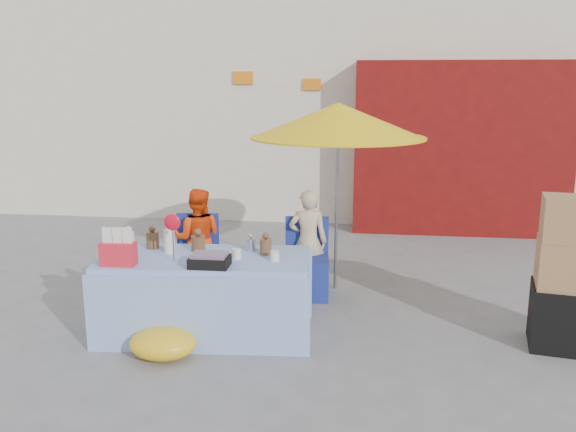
# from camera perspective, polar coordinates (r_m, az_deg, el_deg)

# --- Properties ---
(ground) EXTENTS (80.00, 80.00, 0.00)m
(ground) POSITION_cam_1_polar(r_m,az_deg,el_deg) (5.83, -1.02, -10.94)
(ground) COLOR slate
(ground) RESTS_ON ground
(backdrop) EXTENTS (14.00, 8.00, 7.80)m
(backdrop) POSITION_cam_1_polar(r_m,az_deg,el_deg) (12.82, 6.42, 16.09)
(backdrop) COLOR silver
(backdrop) RESTS_ON ground
(market_table) EXTENTS (2.01, 1.05, 1.18)m
(market_table) POSITION_cam_1_polar(r_m,az_deg,el_deg) (5.75, -7.75, -7.27)
(market_table) COLOR #97B5F2
(market_table) RESTS_ON ground
(chair_left) EXTENTS (0.52, 0.51, 0.85)m
(chair_left) POSITION_cam_1_polar(r_m,az_deg,el_deg) (6.92, -8.66, -4.93)
(chair_left) COLOR navy
(chair_left) RESTS_ON ground
(chair_right) EXTENTS (0.52, 0.51, 0.85)m
(chair_right) POSITION_cam_1_polar(r_m,az_deg,el_deg) (6.69, 1.73, -5.41)
(chair_right) COLOR navy
(chair_right) RESTS_ON ground
(vendor_orange) EXTENTS (0.59, 0.48, 1.15)m
(vendor_orange) POSITION_cam_1_polar(r_m,az_deg,el_deg) (6.96, -8.43, -2.11)
(vendor_orange) COLOR #FF460D
(vendor_orange) RESTS_ON ground
(vendor_beige) EXTENTS (0.45, 0.31, 1.17)m
(vendor_beige) POSITION_cam_1_polar(r_m,az_deg,el_deg) (6.73, 1.88, -2.40)
(vendor_beige) COLOR beige
(vendor_beige) RESTS_ON ground
(umbrella) EXTENTS (1.90, 1.90, 2.09)m
(umbrella) POSITION_cam_1_polar(r_m,az_deg,el_deg) (6.64, 4.70, 8.83)
(umbrella) COLOR gray
(umbrella) RESTS_ON ground
(box_stack) EXTENTS (0.70, 0.61, 1.36)m
(box_stack) POSITION_cam_1_polar(r_m,az_deg,el_deg) (5.87, 24.96, -5.45)
(box_stack) COLOR black
(box_stack) RESTS_ON ground
(tarp_bundle) EXTENTS (0.72, 0.66, 0.26)m
(tarp_bundle) POSITION_cam_1_polar(r_m,az_deg,el_deg) (5.42, -11.61, -11.58)
(tarp_bundle) COLOR yellow
(tarp_bundle) RESTS_ON ground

